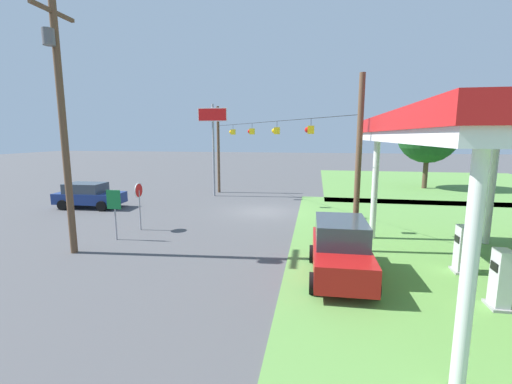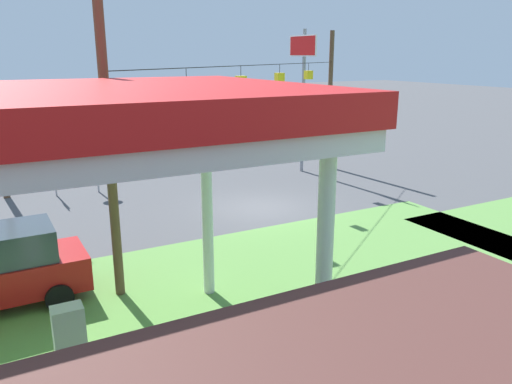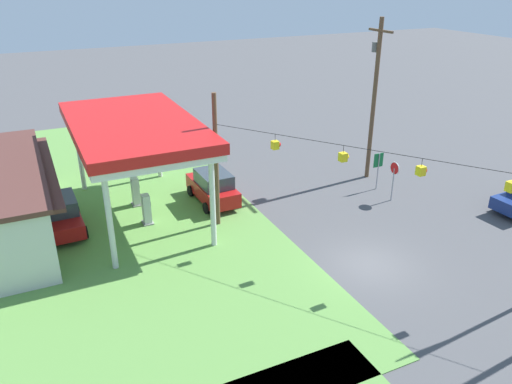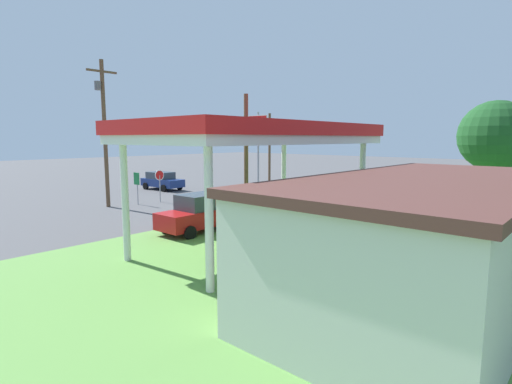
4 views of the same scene
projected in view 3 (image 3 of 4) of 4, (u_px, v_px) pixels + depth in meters
ground_plane at (369, 265)px, 23.83m from camera, size 160.00×160.00×0.00m
gas_station_canopy at (133, 129)px, 26.71m from camera, size 11.62×6.37×5.59m
fuel_pump_near at (147, 210)px, 27.36m from camera, size 0.71×0.56×1.75m
fuel_pump_far at (136, 193)px, 29.52m from camera, size 0.71×0.56×1.75m
car_at_pumps_front at (213, 187)px, 29.88m from camera, size 4.44×2.17×2.00m
car_at_pumps_rear at (61, 215)px, 26.59m from camera, size 4.27×2.18×1.89m
stop_sign_roadside at (394, 173)px, 29.78m from camera, size 0.80×0.08×2.50m
route_sign at (378, 164)px, 31.43m from camera, size 0.10×0.70×2.40m
utility_pole_main at (374, 92)px, 31.70m from camera, size 2.20×0.44×10.34m
signal_span_gantry at (378, 188)px, 22.20m from camera, size 14.28×10.24×7.34m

